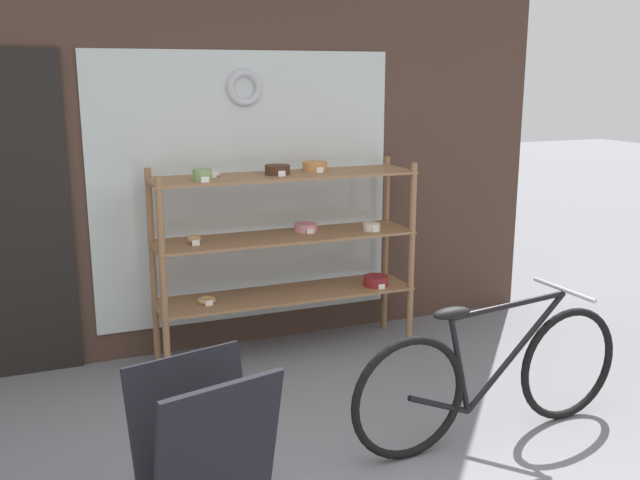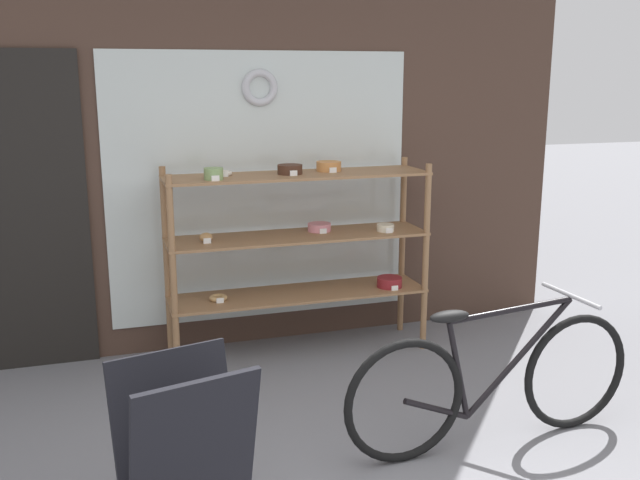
# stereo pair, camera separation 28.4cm
# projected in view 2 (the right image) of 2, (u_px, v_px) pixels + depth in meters

# --- Properties ---
(storefront_facade) EXTENTS (5.10, 0.13, 3.59)m
(storefront_facade) POSITION_uv_depth(u_px,v_px,m) (224.00, 104.00, 4.92)
(storefront_facade) COLOR #473328
(storefront_facade) RESTS_ON ground_plane
(display_case) EXTENTS (1.80, 0.45, 1.36)m
(display_case) POSITION_uv_depth(u_px,v_px,m) (301.00, 236.00, 4.92)
(display_case) COLOR #8E6642
(display_case) RESTS_ON ground_plane
(bicycle) EXTENTS (1.72, 0.46, 0.80)m
(bicycle) POSITION_uv_depth(u_px,v_px,m) (493.00, 382.00, 3.76)
(bicycle) COLOR black
(bicycle) RESTS_ON ground_plane
(sandwich_board) EXTENTS (0.58, 0.49, 0.84)m
(sandwich_board) POSITION_uv_depth(u_px,v_px,m) (186.00, 462.00, 2.85)
(sandwich_board) COLOR black
(sandwich_board) RESTS_ON ground_plane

